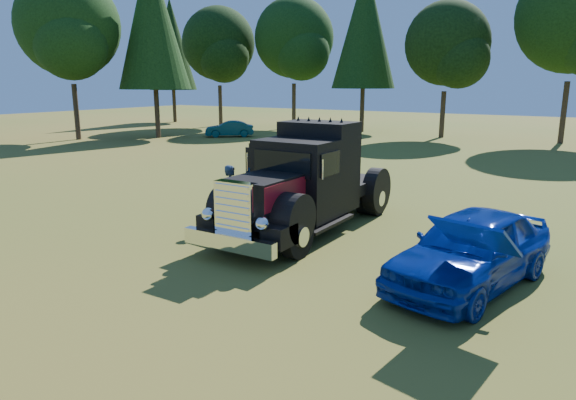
{
  "coord_description": "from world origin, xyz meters",
  "views": [
    {
      "loc": [
        6.9,
        -9.56,
        4.1
      ],
      "look_at": [
        0.16,
        1.15,
        1.18
      ],
      "focal_mm": 32.0,
      "sensor_mm": 36.0,
      "label": 1
    }
  ],
  "objects_px": {
    "diamond_t_truck": "(303,186)",
    "hotrod_coupe": "(471,249)",
    "spectator_near": "(232,195)",
    "spectator_far": "(253,195)",
    "distant_teal_car": "(229,129)"
  },
  "relations": [
    {
      "from": "diamond_t_truck",
      "to": "spectator_far",
      "type": "xyz_separation_m",
      "value": [
        -1.74,
        0.01,
        -0.46
      ]
    },
    {
      "from": "diamond_t_truck",
      "to": "spectator_near",
      "type": "height_order",
      "value": "diamond_t_truck"
    },
    {
      "from": "spectator_far",
      "to": "distant_teal_car",
      "type": "distance_m",
      "value": 24.64
    },
    {
      "from": "spectator_far",
      "to": "spectator_near",
      "type": "bearing_deg",
      "value": -160.65
    },
    {
      "from": "spectator_near",
      "to": "distant_teal_car",
      "type": "bearing_deg",
      "value": 47.34
    },
    {
      "from": "spectator_near",
      "to": "spectator_far",
      "type": "height_order",
      "value": "spectator_near"
    },
    {
      "from": "hotrod_coupe",
      "to": "distant_teal_car",
      "type": "height_order",
      "value": "hotrod_coupe"
    },
    {
      "from": "spectator_near",
      "to": "diamond_t_truck",
      "type": "bearing_deg",
      "value": -64.85
    },
    {
      "from": "spectator_near",
      "to": "spectator_far",
      "type": "xyz_separation_m",
      "value": [
        0.31,
        0.62,
        -0.07
      ]
    },
    {
      "from": "diamond_t_truck",
      "to": "distant_teal_car",
      "type": "relative_size",
      "value": 1.97
    },
    {
      "from": "hotrod_coupe",
      "to": "spectator_far",
      "type": "distance_m",
      "value": 6.88
    },
    {
      "from": "diamond_t_truck",
      "to": "hotrod_coupe",
      "type": "relative_size",
      "value": 1.45
    },
    {
      "from": "diamond_t_truck",
      "to": "spectator_near",
      "type": "xyz_separation_m",
      "value": [
        -2.05,
        -0.61,
        -0.39
      ]
    },
    {
      "from": "diamond_t_truck",
      "to": "distant_teal_car",
      "type": "height_order",
      "value": "diamond_t_truck"
    },
    {
      "from": "diamond_t_truck",
      "to": "hotrod_coupe",
      "type": "bearing_deg",
      "value": -18.38
    }
  ]
}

